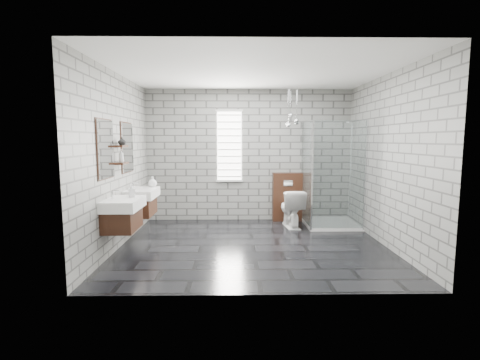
{
  "coord_description": "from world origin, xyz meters",
  "views": [
    {
      "loc": [
        -0.29,
        -5.41,
        1.68
      ],
      "look_at": [
        -0.2,
        0.35,
        1.01
      ],
      "focal_mm": 26.0,
      "sensor_mm": 36.0,
      "label": 1
    }
  ],
  "objects_px": {
    "vanity_left": "(121,205)",
    "shower_enclosure": "(327,201)",
    "vanity_right": "(139,194)",
    "toilet": "(291,208)",
    "cistern_panel": "(287,197)"
  },
  "relations": [
    {
      "from": "vanity_left",
      "to": "toilet",
      "type": "relative_size",
      "value": 2.15
    },
    {
      "from": "vanity_right",
      "to": "cistern_panel",
      "type": "bearing_deg",
      "value": 25.03
    },
    {
      "from": "cistern_panel",
      "to": "toilet",
      "type": "height_order",
      "value": "cistern_panel"
    },
    {
      "from": "cistern_panel",
      "to": "toilet",
      "type": "distance_m",
      "value": 0.53
    },
    {
      "from": "vanity_right",
      "to": "toilet",
      "type": "height_order",
      "value": "vanity_right"
    },
    {
      "from": "shower_enclosure",
      "to": "vanity_left",
      "type": "bearing_deg",
      "value": -153.14
    },
    {
      "from": "vanity_right",
      "to": "shower_enclosure",
      "type": "height_order",
      "value": "shower_enclosure"
    },
    {
      "from": "vanity_left",
      "to": "shower_enclosure",
      "type": "xyz_separation_m",
      "value": [
        3.41,
        1.73,
        -0.25
      ]
    },
    {
      "from": "vanity_left",
      "to": "vanity_right",
      "type": "relative_size",
      "value": 1.0
    },
    {
      "from": "toilet",
      "to": "cistern_panel",
      "type": "bearing_deg",
      "value": -96.01
    },
    {
      "from": "vanity_right",
      "to": "shower_enclosure",
      "type": "distance_m",
      "value": 3.5
    },
    {
      "from": "cistern_panel",
      "to": "shower_enclosure",
      "type": "xyz_separation_m",
      "value": [
        0.7,
        -0.52,
        0.0
      ]
    },
    {
      "from": "vanity_left",
      "to": "shower_enclosure",
      "type": "relative_size",
      "value": 0.77
    },
    {
      "from": "vanity_left",
      "to": "shower_enclosure",
      "type": "distance_m",
      "value": 3.83
    },
    {
      "from": "vanity_left",
      "to": "cistern_panel",
      "type": "bearing_deg",
      "value": 39.64
    }
  ]
}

